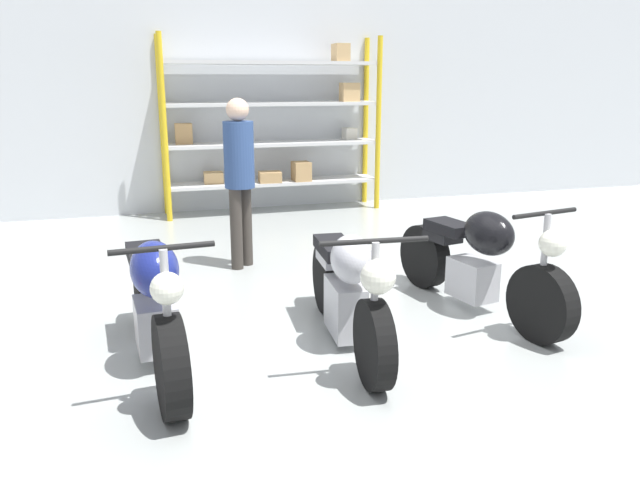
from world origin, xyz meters
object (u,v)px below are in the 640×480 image
object	(u,v)px
shelving_rack	(276,126)
motorcycle_black	(479,261)
motorcycle_silver	(348,289)
motorcycle_blue	(155,304)
person_browsing	(239,169)

from	to	relation	value
shelving_rack	motorcycle_black	world-z (taller)	shelving_rack
motorcycle_silver	motorcycle_black	size ratio (longest dim) A/B	0.97
shelving_rack	motorcycle_black	size ratio (longest dim) A/B	1.55
motorcycle_blue	shelving_rack	bearing A→B (deg)	154.04
shelving_rack	motorcycle_silver	xyz separation A→B (m)	(-0.62, -5.13, -0.86)
person_browsing	motorcycle_silver	bearing A→B (deg)	146.40
motorcycle_blue	motorcycle_black	bearing A→B (deg)	92.25
shelving_rack	motorcycle_silver	size ratio (longest dim) A/B	1.60
motorcycle_silver	person_browsing	xyz separation A→B (m)	(-0.43, 2.29, 0.63)
person_browsing	shelving_rack	bearing A→B (deg)	-64.28
motorcycle_blue	person_browsing	size ratio (longest dim) A/B	1.17
motorcycle_blue	motorcycle_silver	size ratio (longest dim) A/B	1.02
motorcycle_silver	person_browsing	size ratio (longest dim) A/B	1.14
shelving_rack	person_browsing	distance (m)	3.03
motorcycle_silver	motorcycle_black	xyz separation A→B (m)	(1.33, 0.34, 0.01)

